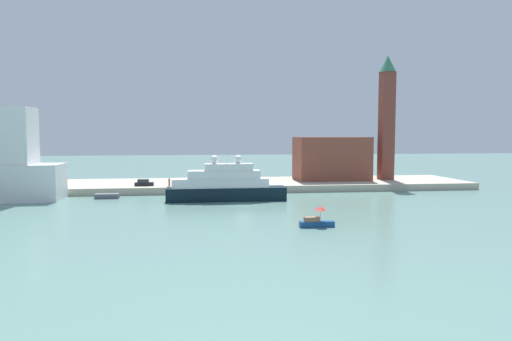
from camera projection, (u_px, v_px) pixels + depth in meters
The scene contains 10 objects.
ground at pixel (244, 205), 82.88m from camera, with size 400.00×400.00×0.00m, color slate.
quay_dock at pixel (232, 185), 109.24m from camera, with size 110.00×21.45×1.52m, color #B7AD99.
large_yacht at pixel (225, 186), 88.54m from camera, with size 22.48×4.37×10.08m.
small_motorboat at pixel (317, 220), 63.51m from camera, with size 4.69×1.57×2.85m.
work_barge at pixel (107, 196), 91.69m from camera, with size 4.54×1.98×0.92m, color #595966.
harbor_building at pixel (331, 158), 113.47m from camera, with size 17.18×10.52×10.32m, color brown.
bell_tower at pixel (387, 114), 112.97m from camera, with size 4.06×4.06×29.79m.
parked_car at pixel (144, 183), 100.17m from camera, with size 3.96×1.84×1.41m.
person_figure at pixel (169, 182), 99.67m from camera, with size 0.36×0.36×1.76m.
mooring_bollard at pixel (247, 184), 100.19m from camera, with size 0.43×0.43×0.86m, color black.
Camera 1 is at (-8.40, -81.74, 12.62)m, focal length 32.89 mm.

